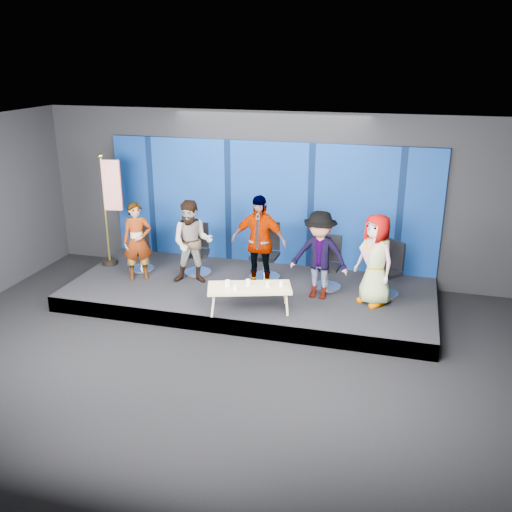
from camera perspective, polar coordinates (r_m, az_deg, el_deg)
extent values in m
plane|color=black|center=(9.10, -5.00, -10.66)|extent=(10.00, 10.00, 0.00)
cube|color=black|center=(12.03, 1.37, 6.00)|extent=(10.00, 0.02, 3.50)
cube|color=black|center=(5.22, -21.48, -14.77)|extent=(10.00, 0.02, 3.50)
cube|color=black|center=(7.94, -5.76, 11.71)|extent=(10.00, 8.00, 0.02)
cube|color=black|center=(11.16, -0.58, -3.77)|extent=(7.00, 3.00, 0.30)
cube|color=navy|center=(12.02, 1.31, 5.25)|extent=(7.00, 0.08, 2.60)
cylinder|color=silver|center=(12.15, -11.37, -1.27)|extent=(0.73, 0.73, 0.05)
cylinder|color=silver|center=(12.08, -11.43, -0.34)|extent=(0.06, 0.06, 0.36)
cube|color=black|center=(12.02, -11.49, 0.47)|extent=(0.59, 0.59, 0.06)
cube|color=black|center=(12.14, -11.61, 2.13)|extent=(0.37, 0.23, 0.50)
imported|color=black|center=(11.48, -11.78, 1.45)|extent=(0.68, 0.60, 1.56)
cylinder|color=silver|center=(11.78, -5.84, -1.63)|extent=(0.69, 0.69, 0.06)
cylinder|color=silver|center=(11.71, -5.88, -0.62)|extent=(0.07, 0.07, 0.38)
cube|color=black|center=(11.64, -5.91, 0.26)|extent=(0.55, 0.55, 0.07)
cube|color=black|center=(11.76, -5.79, 2.09)|extent=(0.42, 0.14, 0.53)
imported|color=black|center=(11.10, -6.38, 1.38)|extent=(0.92, 0.79, 1.66)
cylinder|color=silver|center=(11.46, 0.86, -2.14)|extent=(0.66, 0.66, 0.06)
cylinder|color=silver|center=(11.37, 0.86, -1.00)|extent=(0.07, 0.07, 0.42)
cube|color=black|center=(11.30, 0.87, 0.01)|extent=(0.52, 0.52, 0.07)
cube|color=black|center=(11.42, 1.24, 2.08)|extent=(0.47, 0.07, 0.58)
imported|color=black|center=(10.75, 0.27, 1.38)|extent=(1.09, 0.48, 1.83)
cylinder|color=silver|center=(11.08, 7.02, -3.09)|extent=(0.62, 0.62, 0.06)
cylinder|color=silver|center=(11.00, 7.07, -2.04)|extent=(0.07, 0.07, 0.38)
cube|color=black|center=(10.93, 7.11, -1.11)|extent=(0.50, 0.50, 0.07)
cube|color=black|center=(11.04, 7.47, 0.82)|extent=(0.42, 0.09, 0.53)
imported|color=black|center=(10.40, 6.36, 0.09)|extent=(1.12, 0.71, 1.65)
cylinder|color=silver|center=(10.96, 12.60, -3.69)|extent=(0.82, 0.82, 0.06)
cylinder|color=silver|center=(10.88, 12.69, -2.62)|extent=(0.07, 0.07, 0.39)
cube|color=black|center=(10.81, 12.77, -1.67)|extent=(0.66, 0.66, 0.07)
cube|color=black|center=(10.86, 13.75, 0.15)|extent=(0.35, 0.32, 0.53)
imported|color=black|center=(10.29, 11.85, -0.37)|extent=(0.96, 0.94, 1.67)
cube|color=#CDBA77|center=(9.94, -0.66, -3.21)|extent=(1.57, 1.03, 0.04)
cylinder|color=#CDBA77|center=(9.81, -4.33, -5.01)|extent=(0.04, 0.04, 0.40)
cylinder|color=#CDBA77|center=(10.25, -4.26, -3.89)|extent=(0.04, 0.04, 0.40)
cylinder|color=#CDBA77|center=(9.85, 3.10, -4.87)|extent=(0.04, 0.04, 0.40)
cylinder|color=#CDBA77|center=(10.29, 2.84, -3.77)|extent=(0.04, 0.04, 0.40)
cylinder|color=white|center=(9.96, -2.87, -2.73)|extent=(0.09, 0.09, 0.10)
cylinder|color=white|center=(9.79, -2.09, -3.16)|extent=(0.08, 0.08, 0.09)
cylinder|color=white|center=(9.99, -0.80, -2.64)|extent=(0.09, 0.09, 0.10)
cylinder|color=white|center=(9.92, 1.18, -2.84)|extent=(0.08, 0.08, 0.09)
cylinder|color=white|center=(9.96, 2.54, -2.75)|extent=(0.08, 0.08, 0.09)
cylinder|color=black|center=(12.63, -14.40, -0.59)|extent=(0.32, 0.32, 0.10)
cylinder|color=gold|center=(12.30, -14.84, 4.41)|extent=(0.04, 0.04, 2.18)
sphere|color=gold|center=(12.06, -15.32, 9.65)|extent=(0.11, 0.11, 0.11)
cube|color=red|center=(12.09, -14.21, 6.88)|extent=(0.38, 0.12, 1.04)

